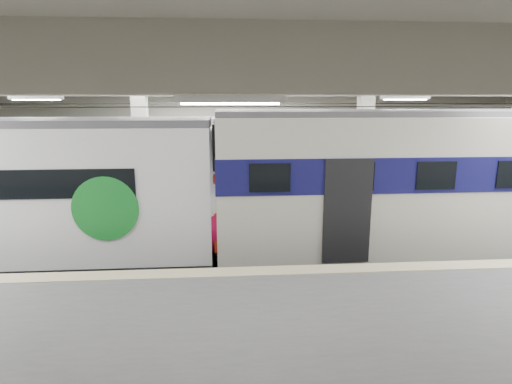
{
  "coord_description": "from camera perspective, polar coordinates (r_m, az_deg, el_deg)",
  "views": [
    {
      "loc": [
        -0.1,
        -12.3,
        4.98
      ],
      "look_at": [
        0.89,
        1.0,
        2.0
      ],
      "focal_mm": 30.0,
      "sensor_mm": 36.0,
      "label": 1
    }
  ],
  "objects": [
    {
      "name": "older_rer",
      "position": [
        14.23,
        23.79,
        1.11
      ],
      "size": [
        14.02,
        3.09,
        4.6
      ],
      "color": "beige",
      "rests_on": "ground"
    },
    {
      "name": "far_train",
      "position": [
        18.72,
        -19.84,
        3.12
      ],
      "size": [
        12.91,
        3.15,
        4.14
      ],
      "rotation": [
        0.0,
        0.0,
        0.04
      ],
      "color": "white",
      "rests_on": "ground"
    },
    {
      "name": "modern_emu",
      "position": [
        13.7,
        -27.03,
        -0.69
      ],
      "size": [
        13.57,
        2.8,
        4.39
      ],
      "color": "white",
      "rests_on": "ground"
    },
    {
      "name": "station_hall",
      "position": [
        10.7,
        -3.66,
        3.23
      ],
      "size": [
        36.0,
        24.0,
        5.75
      ],
      "color": "black",
      "rests_on": "ground"
    }
  ]
}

